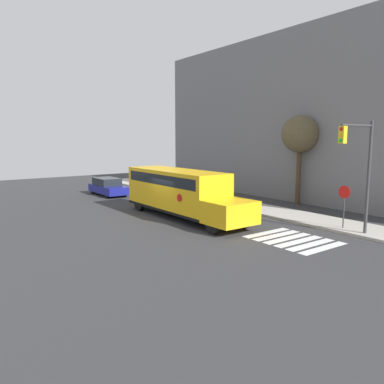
# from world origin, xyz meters

# --- Properties ---
(ground_plane) EXTENTS (60.00, 60.00, 0.00)m
(ground_plane) POSITION_xyz_m (0.00, 0.00, 0.00)
(ground_plane) COLOR #333335
(sidewalk_strip) EXTENTS (44.00, 3.00, 0.15)m
(sidewalk_strip) POSITION_xyz_m (0.00, 6.50, 0.07)
(sidewalk_strip) COLOR #B2ADA3
(sidewalk_strip) RESTS_ON ground
(building_backdrop) EXTENTS (32.00, 4.00, 13.44)m
(building_backdrop) POSITION_xyz_m (0.00, 13.00, 6.72)
(building_backdrop) COLOR slate
(building_backdrop) RESTS_ON ground
(crosswalk_stripes) EXTENTS (4.00, 3.20, 0.01)m
(crosswalk_stripes) POSITION_xyz_m (7.95, 2.00, 0.00)
(crosswalk_stripes) COLOR white
(crosswalk_stripes) RESTS_ON ground
(school_bus) EXTENTS (10.49, 2.57, 3.00)m
(school_bus) POSITION_xyz_m (0.10, 0.57, 1.71)
(school_bus) COLOR yellow
(school_bus) RESTS_ON ground
(parked_car) EXTENTS (4.73, 1.89, 1.51)m
(parked_car) POSITION_xyz_m (-11.53, 0.75, 0.75)
(parked_car) COLOR navy
(parked_car) RESTS_ON ground
(stop_sign) EXTENTS (0.69, 0.10, 2.48)m
(stop_sign) POSITION_xyz_m (8.29, 5.79, 1.64)
(stop_sign) COLOR #38383A
(stop_sign) RESTS_ON ground
(traffic_light) EXTENTS (0.28, 2.74, 5.88)m
(traffic_light) POSITION_xyz_m (9.65, 4.80, 3.83)
(traffic_light) COLOR #38383A
(traffic_light) RESTS_ON ground
(tree_near_sidewalk) EXTENTS (2.77, 2.77, 6.72)m
(tree_near_sidewalk) POSITION_xyz_m (1.57, 10.48, 5.25)
(tree_near_sidewalk) COLOR #423323
(tree_near_sidewalk) RESTS_ON ground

